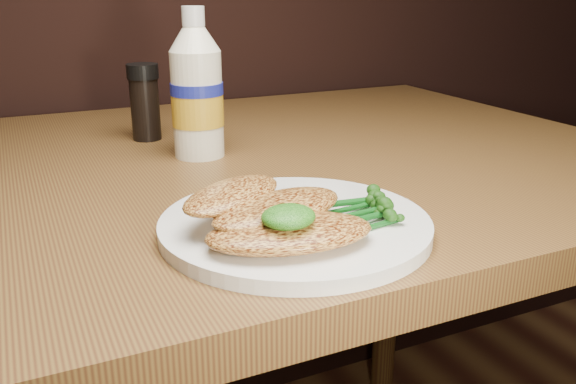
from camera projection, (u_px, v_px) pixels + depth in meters
name	position (u px, v px, depth m)	size (l,w,h in m)	color
plate	(295.00, 225.00, 0.56)	(0.25, 0.25, 0.01)	white
chicken_front	(290.00, 233.00, 0.50)	(0.14, 0.08, 0.02)	gold
chicken_mid	(278.00, 209.00, 0.53)	(0.14, 0.07, 0.02)	gold
chicken_back	(232.00, 195.00, 0.54)	(0.12, 0.06, 0.02)	gold
pesto_front	(288.00, 217.00, 0.49)	(0.05, 0.04, 0.02)	#0A3808
broccolini_bundle	(348.00, 212.00, 0.55)	(0.12, 0.10, 0.02)	#104915
mayo_bottle	(196.00, 84.00, 0.78)	(0.07, 0.07, 0.19)	white
pepper_grinder	(145.00, 102.00, 0.88)	(0.05, 0.05, 0.11)	black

